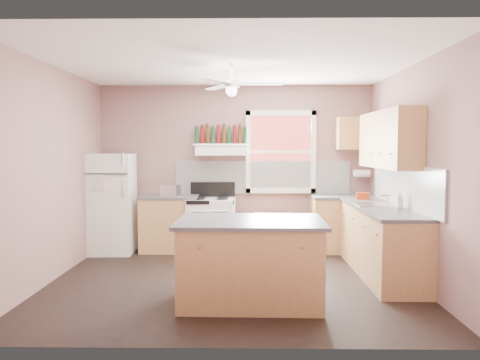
{
  "coord_description": "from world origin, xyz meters",
  "views": [
    {
      "loc": [
        0.19,
        -5.79,
        1.68
      ],
      "look_at": [
        0.1,
        0.3,
        1.25
      ],
      "focal_mm": 35.0,
      "sensor_mm": 36.0,
      "label": 1
    }
  ],
  "objects_px": {
    "refrigerator": "(112,204)",
    "toaster": "(170,190)",
    "cart": "(272,232)",
    "stove": "(212,225)",
    "island": "(250,263)"
  },
  "relations": [
    {
      "from": "toaster",
      "to": "stove",
      "type": "xyz_separation_m",
      "value": [
        0.65,
        0.03,
        -0.56
      ]
    },
    {
      "from": "refrigerator",
      "to": "stove",
      "type": "relative_size",
      "value": 1.83
    },
    {
      "from": "cart",
      "to": "island",
      "type": "height_order",
      "value": "island"
    },
    {
      "from": "refrigerator",
      "to": "stove",
      "type": "xyz_separation_m",
      "value": [
        1.57,
        0.11,
        -0.36
      ]
    },
    {
      "from": "refrigerator",
      "to": "toaster",
      "type": "bearing_deg",
      "value": 2.97
    },
    {
      "from": "refrigerator",
      "to": "toaster",
      "type": "relative_size",
      "value": 5.63
    },
    {
      "from": "cart",
      "to": "island",
      "type": "bearing_deg",
      "value": -88.24
    },
    {
      "from": "toaster",
      "to": "cart",
      "type": "distance_m",
      "value": 1.77
    },
    {
      "from": "stove",
      "to": "island",
      "type": "bearing_deg",
      "value": -73.4
    },
    {
      "from": "refrigerator",
      "to": "cart",
      "type": "bearing_deg",
      "value": 2.84
    },
    {
      "from": "stove",
      "to": "refrigerator",
      "type": "bearing_deg",
      "value": -173.01
    },
    {
      "from": "cart",
      "to": "island",
      "type": "relative_size",
      "value": 0.41
    },
    {
      "from": "stove",
      "to": "island",
      "type": "relative_size",
      "value": 0.58
    },
    {
      "from": "island",
      "to": "refrigerator",
      "type": "bearing_deg",
      "value": 133.79
    },
    {
      "from": "toaster",
      "to": "stove",
      "type": "relative_size",
      "value": 0.33
    }
  ]
}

